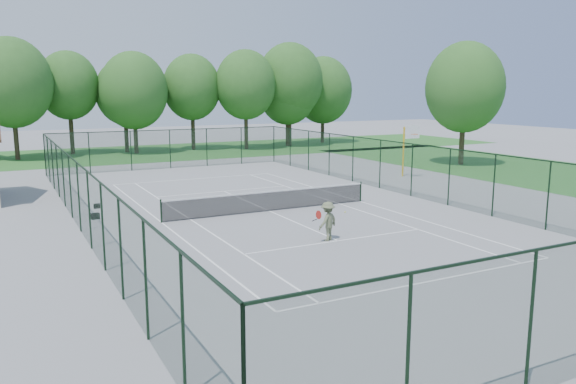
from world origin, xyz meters
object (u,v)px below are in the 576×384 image
basketball_goal (408,141)px  tennis_player (328,221)px  sports_bag_a (95,216)px  tennis_net (270,200)px

basketball_goal → tennis_player: (-13.76, -11.89, -1.77)m
sports_bag_a → basketball_goal: bearing=-7.9°
tennis_net → sports_bag_a: 8.38m
tennis_player → basketball_goal: bearing=40.8°
basketball_goal → tennis_player: size_ratio=1.83×
tennis_net → tennis_player: 6.13m
tennis_player → tennis_net: bearing=86.9°
sports_bag_a → tennis_player: tennis_player is taller
tennis_net → basketball_goal: basketball_goal is taller
basketball_goal → tennis_player: bearing=-139.2°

